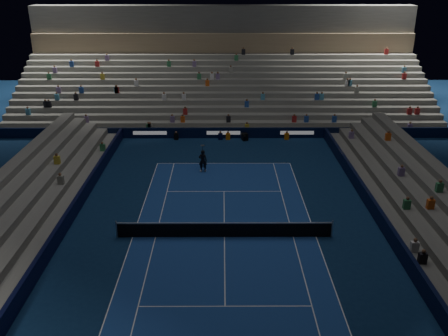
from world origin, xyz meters
The scene contains 11 objects.
ground centered at (0.00, 0.00, 0.00)m, with size 90.00×90.00×0.00m, color #0B2143.
court_surface centered at (0.00, 0.00, 0.01)m, with size 10.97×23.77×0.01m, color navy.
sponsor_barrier_far centered at (0.00, 18.50, 0.50)m, with size 44.00×0.25×1.00m, color black.
sponsor_barrier_east centered at (9.70, 0.00, 0.50)m, with size 0.25×37.00×1.00m, color black.
sponsor_barrier_west centered at (-9.70, 0.00, 0.50)m, with size 0.25×37.00×1.00m, color black.
grandstand_main centered at (0.00, 27.90, 3.38)m, with size 44.00×15.20×11.20m.
grandstand_east centered at (13.17, 0.00, 0.92)m, with size 5.00×37.00×2.50m.
grandstand_west centered at (-13.17, 0.00, 0.92)m, with size 5.00×37.00×2.50m.
tennis_net centered at (0.00, 0.00, 0.50)m, with size 12.90×0.10×1.10m.
tennis_player centered at (-1.65, 10.20, 0.90)m, with size 0.66×0.43×1.81m, color black.
broadcast_camera centered at (2.00, 17.80, 0.34)m, with size 0.66×1.04×0.67m.
Camera 1 is at (-0.12, -24.74, 14.60)m, focal length 38.20 mm.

